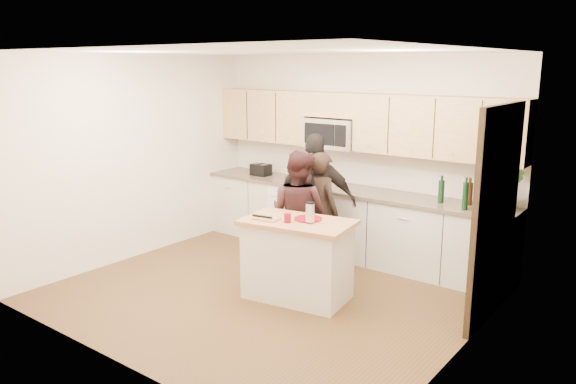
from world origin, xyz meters
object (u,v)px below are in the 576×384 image
Objects in this scene: woman_left at (321,212)px; woman_right at (316,202)px; island at (297,259)px; woman_center at (298,214)px; toaster at (261,170)px.

woman_left is 0.88× the size of woman_right.
woman_center reaches higher than island.
woman_left reaches higher than island.
woman_center reaches higher than toaster.
toaster is 1.59m from woman_right.
woman_center is (1.45, -1.02, -0.24)m from toaster.
woman_left is 0.14m from woman_right.
woman_right reaches higher than woman_center.
woman_center is at bearing -35.11° from toaster.
woman_right is (-0.39, 0.92, 0.42)m from island.
island is 4.65× the size of toaster.
woman_left reaches higher than toaster.
island is 2.49m from toaster.
woman_right is at bearing 104.04° from island.
toaster is at bearing -9.15° from woman_left.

